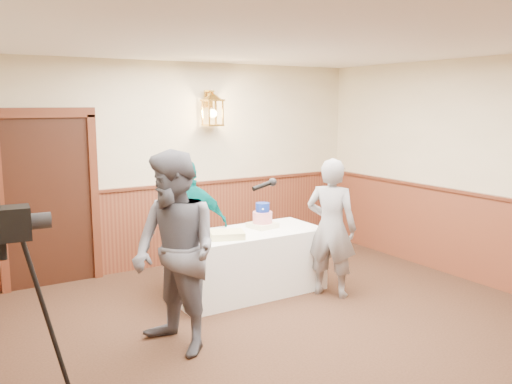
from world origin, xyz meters
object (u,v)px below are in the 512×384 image
baker (331,228)px  assistant_p (190,226)px  tv_camera_rig (9,328)px  interviewer (175,253)px  display_table (247,262)px  sheet_cake_green (192,232)px  sheet_cake_yellow (227,235)px  tiered_cake (262,218)px

baker → assistant_p: size_ratio=1.03×
tv_camera_rig → interviewer: bearing=22.1°
assistant_p → tv_camera_rig: 2.91m
assistant_p → tv_camera_rig: (-2.24, -1.86, -0.09)m
display_table → baker: bearing=-35.7°
baker → assistant_p: (-1.32, 1.04, -0.02)m
sheet_cake_green → baker: baker is taller
sheet_cake_yellow → interviewer: (-0.97, -0.82, 0.13)m
display_table → sheet_cake_green: 0.77m
sheet_cake_green → interviewer: (-0.69, -1.14, 0.14)m
interviewer → baker: interviewer is taller
display_table → baker: baker is taller
tiered_cake → interviewer: (-1.59, -1.05, 0.05)m
sheet_cake_green → assistant_p: size_ratio=0.18×
assistant_p → tiered_cake: bearing=168.4°
tiered_cake → sheet_cake_green: size_ratio=1.20×
display_table → assistant_p: assistant_p is taller
sheet_cake_green → baker: bearing=-27.6°
sheet_cake_yellow → assistant_p: size_ratio=0.24×
sheet_cake_yellow → assistant_p: (-0.17, 0.61, -0.00)m
sheet_cake_yellow → sheet_cake_green: (-0.28, 0.32, -0.01)m
tiered_cake → baker: (0.53, -0.65, -0.06)m
display_table → sheet_cake_green: bearing=164.6°
interviewer → tiered_cake: bearing=109.5°
display_table → tiered_cake: bearing=16.8°
baker → tiered_cake: bearing=5.3°
sheet_cake_green → sheet_cake_yellow: bearing=-49.3°
tv_camera_rig → baker: bearing=18.4°
tiered_cake → interviewer: 1.90m
display_table → sheet_cake_yellow: 0.56m
interviewer → tv_camera_rig: (-1.44, -0.43, -0.23)m
sheet_cake_yellow → sheet_cake_green: sheet_cake_yellow is taller
sheet_cake_yellow → baker: baker is taller
tiered_cake → assistant_p: bearing=154.1°
tv_camera_rig → assistant_p: bearing=45.2°
tiered_cake → sheet_cake_green: bearing=174.0°
display_table → tiered_cake: (0.26, 0.08, 0.49)m
baker → tv_camera_rig: baker is taller
sheet_cake_yellow → sheet_cake_green: 0.43m
tiered_cake → assistant_p: assistant_p is taller
tiered_cake → interviewer: size_ratio=0.18×
sheet_cake_green → tv_camera_rig: tv_camera_rig is taller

